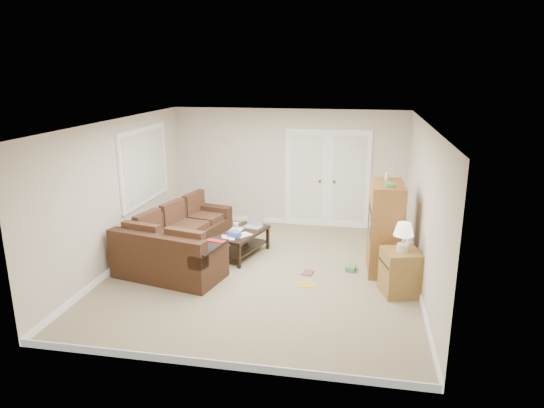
% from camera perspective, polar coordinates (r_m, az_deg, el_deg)
% --- Properties ---
extents(floor, '(5.50, 5.50, 0.00)m').
position_cam_1_polar(floor, '(8.22, -1.09, -8.05)').
color(floor, gray).
rests_on(floor, ground).
extents(ceiling, '(5.00, 5.50, 0.02)m').
position_cam_1_polar(ceiling, '(7.57, -1.19, 9.56)').
color(ceiling, white).
rests_on(ceiling, wall_back).
extents(wall_left, '(0.02, 5.50, 2.50)m').
position_cam_1_polar(wall_left, '(8.64, -17.61, 1.16)').
color(wall_left, beige).
rests_on(wall_left, floor).
extents(wall_right, '(0.02, 5.50, 2.50)m').
position_cam_1_polar(wall_right, '(7.71, 17.37, -0.51)').
color(wall_right, beige).
rests_on(wall_right, floor).
extents(wall_back, '(5.00, 0.02, 2.50)m').
position_cam_1_polar(wall_back, '(10.44, 1.89, 4.30)').
color(wall_back, beige).
rests_on(wall_back, floor).
extents(wall_front, '(5.00, 0.02, 2.50)m').
position_cam_1_polar(wall_front, '(5.28, -7.16, -7.35)').
color(wall_front, beige).
rests_on(wall_front, floor).
extents(baseboards, '(5.00, 5.50, 0.10)m').
position_cam_1_polar(baseboards, '(8.20, -1.09, -7.73)').
color(baseboards, white).
rests_on(baseboards, floor).
extents(french_doors, '(1.80, 0.05, 2.13)m').
position_cam_1_polar(french_doors, '(10.36, 6.51, 2.90)').
color(french_doors, white).
rests_on(french_doors, floor).
extents(window_left, '(0.05, 1.92, 1.42)m').
position_cam_1_polar(window_left, '(9.43, -14.77, 4.42)').
color(window_left, white).
rests_on(window_left, wall_left).
extents(sectional_sofa, '(1.92, 2.98, 0.82)m').
position_cam_1_polar(sectional_sofa, '(8.73, -11.04, -4.61)').
color(sectional_sofa, '#3F2618').
rests_on(sectional_sofa, floor).
extents(coffee_table, '(0.87, 1.25, 0.78)m').
position_cam_1_polar(coffee_table, '(8.85, -3.42, -4.52)').
color(coffee_table, black).
rests_on(coffee_table, floor).
extents(tv_armoire, '(0.55, 0.96, 1.63)m').
position_cam_1_polar(tv_armoire, '(8.26, 13.15, -2.66)').
color(tv_armoire, brown).
rests_on(tv_armoire, floor).
extents(side_cabinet, '(0.65, 0.65, 1.13)m').
position_cam_1_polar(side_cabinet, '(7.59, 14.92, -7.35)').
color(side_cabinet, olive).
rests_on(side_cabinet, floor).
extents(space_heater, '(0.15, 0.14, 0.33)m').
position_cam_1_polar(space_heater, '(10.32, 12.75, -2.44)').
color(space_heater, silver).
rests_on(space_heater, floor).
extents(floor_magazine, '(0.31, 0.26, 0.01)m').
position_cam_1_polar(floor_magazine, '(7.79, 4.02, -9.44)').
color(floor_magazine, gold).
rests_on(floor_magazine, floor).
extents(floor_greenbox, '(0.18, 0.23, 0.09)m').
position_cam_1_polar(floor_greenbox, '(8.38, 9.24, -7.45)').
color(floor_greenbox, '#429355').
rests_on(floor_greenbox, floor).
extents(floor_book, '(0.22, 0.27, 0.02)m').
position_cam_1_polar(floor_book, '(8.22, 3.65, -7.99)').
color(floor_book, brown).
rests_on(floor_book, floor).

